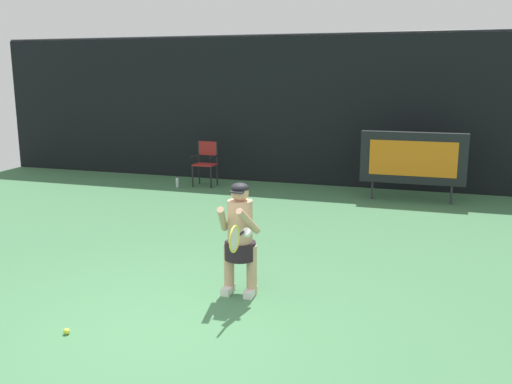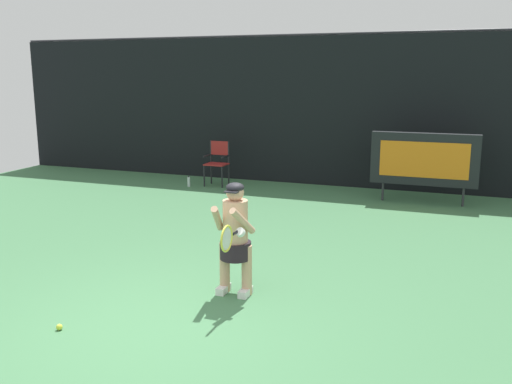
{
  "view_description": "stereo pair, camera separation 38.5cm",
  "coord_description": "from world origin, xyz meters",
  "px_view_note": "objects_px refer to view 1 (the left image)",
  "views": [
    {
      "loc": [
        2.68,
        -5.0,
        2.72
      ],
      "look_at": [
        0.27,
        2.46,
        1.05
      ],
      "focal_mm": 39.24,
      "sensor_mm": 36.0,
      "label": 1
    },
    {
      "loc": [
        3.04,
        -4.88,
        2.72
      ],
      "look_at": [
        0.27,
        2.46,
        1.05
      ],
      "focal_mm": 39.24,
      "sensor_mm": 36.0,
      "label": 2
    }
  ],
  "objects_px": {
    "scoreboard": "(413,158)",
    "tennis_ball_spare": "(67,331)",
    "umpire_chair": "(206,161)",
    "water_bottle": "(177,182)",
    "tennis_player": "(240,235)",
    "tennis_racket": "(235,238)"
  },
  "relations": [
    {
      "from": "umpire_chair",
      "to": "tennis_player",
      "type": "xyz_separation_m",
      "value": [
        3.1,
        -6.26,
        0.14
      ]
    },
    {
      "from": "tennis_racket",
      "to": "scoreboard",
      "type": "bearing_deg",
      "value": 83.19
    },
    {
      "from": "scoreboard",
      "to": "umpire_chair",
      "type": "xyz_separation_m",
      "value": [
        -4.89,
        0.26,
        -0.33
      ]
    },
    {
      "from": "water_bottle",
      "to": "tennis_racket",
      "type": "relative_size",
      "value": 0.44
    },
    {
      "from": "tennis_player",
      "to": "tennis_ball_spare",
      "type": "xyz_separation_m",
      "value": [
        -1.38,
        -1.63,
        -0.73
      ]
    },
    {
      "from": "scoreboard",
      "to": "umpire_chair",
      "type": "relative_size",
      "value": 2.04
    },
    {
      "from": "scoreboard",
      "to": "water_bottle",
      "type": "bearing_deg",
      "value": -178.39
    },
    {
      "from": "umpire_chair",
      "to": "tennis_player",
      "type": "bearing_deg",
      "value": -63.65
    },
    {
      "from": "umpire_chair",
      "to": "water_bottle",
      "type": "distance_m",
      "value": 0.88
    },
    {
      "from": "water_bottle",
      "to": "tennis_racket",
      "type": "distance_m",
      "value": 7.51
    },
    {
      "from": "scoreboard",
      "to": "tennis_ball_spare",
      "type": "distance_m",
      "value": 8.32
    },
    {
      "from": "umpire_chair",
      "to": "water_bottle",
      "type": "xyz_separation_m",
      "value": [
        -0.59,
        -0.42,
        -0.5
      ]
    },
    {
      "from": "tennis_ball_spare",
      "to": "umpire_chair",
      "type": "bearing_deg",
      "value": 102.31
    },
    {
      "from": "scoreboard",
      "to": "tennis_player",
      "type": "distance_m",
      "value": 6.26
    },
    {
      "from": "tennis_racket",
      "to": "umpire_chair",
      "type": "bearing_deg",
      "value": 122.68
    },
    {
      "from": "umpire_chair",
      "to": "tennis_player",
      "type": "height_order",
      "value": "tennis_player"
    },
    {
      "from": "umpire_chair",
      "to": "tennis_ball_spare",
      "type": "relative_size",
      "value": 15.88
    },
    {
      "from": "umpire_chair",
      "to": "tennis_player",
      "type": "relative_size",
      "value": 0.76
    },
    {
      "from": "umpire_chair",
      "to": "tennis_ball_spare",
      "type": "bearing_deg",
      "value": -77.69
    },
    {
      "from": "tennis_ball_spare",
      "to": "scoreboard",
      "type": "bearing_deg",
      "value": 67.46
    },
    {
      "from": "water_bottle",
      "to": "scoreboard",
      "type": "bearing_deg",
      "value": 1.61
    },
    {
      "from": "scoreboard",
      "to": "tennis_racket",
      "type": "height_order",
      "value": "scoreboard"
    }
  ]
}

